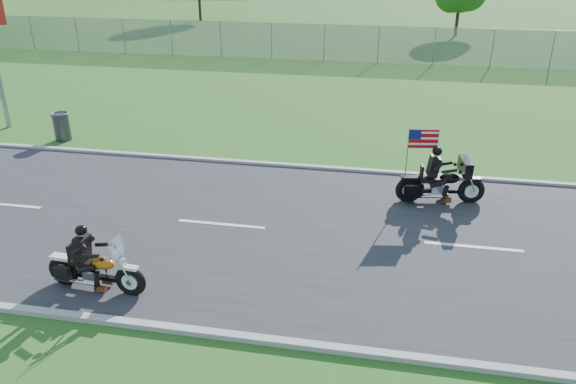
# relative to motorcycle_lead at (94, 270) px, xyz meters

# --- Properties ---
(ground) EXTENTS (420.00, 420.00, 0.00)m
(ground) POSITION_rel_motorcycle_lead_xyz_m (3.68, 3.09, -0.47)
(ground) COLOR #27591B
(ground) RESTS_ON ground
(road) EXTENTS (120.00, 8.00, 0.04)m
(road) POSITION_rel_motorcycle_lead_xyz_m (3.68, 3.09, -0.45)
(road) COLOR #28282B
(road) RESTS_ON ground
(curb_north) EXTENTS (120.00, 0.18, 0.12)m
(curb_north) POSITION_rel_motorcycle_lead_xyz_m (3.68, 7.14, -0.42)
(curb_north) COLOR #9E9B93
(curb_north) RESTS_ON ground
(curb_south) EXTENTS (120.00, 0.18, 0.12)m
(curb_south) POSITION_rel_motorcycle_lead_xyz_m (3.68, -0.96, -0.42)
(curb_south) COLOR #9E9B93
(curb_south) RESTS_ON ground
(fence) EXTENTS (60.00, 0.03, 2.00)m
(fence) POSITION_rel_motorcycle_lead_xyz_m (-1.32, 23.09, 0.53)
(fence) COLOR gray
(fence) RESTS_ON ground
(motorcycle_lead) EXTENTS (2.16, 0.60, 1.46)m
(motorcycle_lead) POSITION_rel_motorcycle_lead_xyz_m (0.00, 0.00, 0.00)
(motorcycle_lead) COLOR black
(motorcycle_lead) RESTS_ON ground
(motorcycle_follow) EXTENTS (2.36, 0.89, 1.97)m
(motorcycle_follow) POSITION_rel_motorcycle_lead_xyz_m (7.02, 5.41, 0.08)
(motorcycle_follow) COLOR black
(motorcycle_follow) RESTS_ON ground
(trash_can) EXTENTS (0.61, 0.61, 0.94)m
(trash_can) POSITION_rel_motorcycle_lead_xyz_m (-5.55, 8.17, 0.00)
(trash_can) COLOR #35353A
(trash_can) RESTS_ON ground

